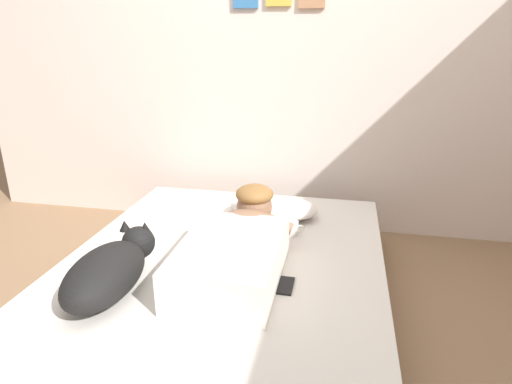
% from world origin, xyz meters
% --- Properties ---
extents(ground_plane, '(12.96, 12.96, 0.00)m').
position_xyz_m(ground_plane, '(0.00, 0.00, 0.00)').
color(ground_plane, '#8C6B4C').
extents(back_wall, '(4.48, 0.12, 2.50)m').
position_xyz_m(back_wall, '(0.00, 1.39, 1.25)').
color(back_wall, silver).
rests_on(back_wall, ground).
extents(bed, '(1.55, 1.95, 0.30)m').
position_xyz_m(bed, '(-0.07, 0.18, 0.15)').
color(bed, '#726051').
rests_on(bed, ground).
extents(pillow, '(0.52, 0.32, 0.11)m').
position_xyz_m(pillow, '(0.08, 0.76, 0.35)').
color(pillow, white).
rests_on(pillow, bed).
extents(person_lying, '(0.43, 0.92, 0.27)m').
position_xyz_m(person_lying, '(0.01, 0.16, 0.40)').
color(person_lying, silver).
rests_on(person_lying, bed).
extents(dog, '(0.26, 0.57, 0.21)m').
position_xyz_m(dog, '(-0.45, -0.18, 0.40)').
color(dog, black).
rests_on(dog, bed).
extents(coffee_cup, '(0.12, 0.09, 0.07)m').
position_xyz_m(coffee_cup, '(0.21, 0.53, 0.34)').
color(coffee_cup, white).
rests_on(coffee_cup, bed).
extents(cell_phone, '(0.07, 0.14, 0.01)m').
position_xyz_m(cell_phone, '(0.25, 0.01, 0.30)').
color(cell_phone, black).
rests_on(cell_phone, bed).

